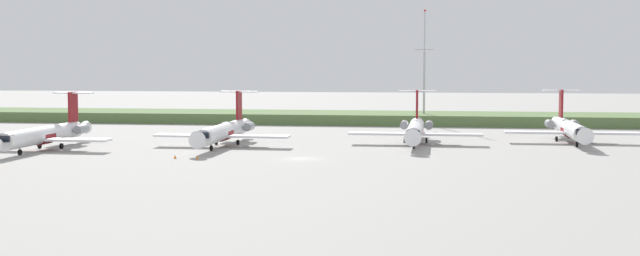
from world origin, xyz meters
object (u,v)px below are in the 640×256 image
Objects in this scene: regional_jet_nearest at (45,134)px; safety_cone_front_marker at (175,157)px; safety_cone_mid_marker at (197,157)px; regional_jet_fourth at (569,128)px; regional_jet_second at (224,131)px; antenna_mast at (424,77)px; regional_jet_third at (415,129)px.

regional_jet_nearest is 26.30m from safety_cone_front_marker.
regional_jet_nearest reaches higher than safety_cone_front_marker.
regional_jet_fourth is at bearing 30.34° from safety_cone_mid_marker.
safety_cone_front_marker is 1.00× the size of safety_cone_mid_marker.
regional_jet_nearest is at bearing -159.43° from regional_jet_second.
antenna_mast reaches higher than regional_jet_nearest.
regional_jet_fourth is at bearing -56.78° from antenna_mast.
regional_jet_third is at bearing -166.63° from regional_jet_fourth.
safety_cone_mid_marker is (-30.78, -27.34, -2.26)m from regional_jet_third.
regional_jet_second is at bearing -165.99° from regional_jet_fourth.
regional_jet_fourth is 48.39m from antenna_mast.
regional_jet_nearest is 56.36× the size of safety_cone_mid_marker.
regional_jet_third is at bearing 14.54° from regional_jet_second.
regional_jet_nearest is at bearing -163.87° from regional_jet_fourth.
regional_jet_second and regional_jet_third have the same top height.
regional_jet_nearest and regional_jet_second have the same top height.
regional_jet_second is 19.23m from safety_cone_front_marker.
regional_jet_second is 64.02m from antenna_mast.
safety_cone_front_marker and safety_cone_mid_marker have the same top height.
safety_cone_mid_marker is (-57.60, -33.71, -2.26)m from regional_jet_fourth.
safety_cone_mid_marker is (3.38, -0.13, 0.00)m from safety_cone_front_marker.
antenna_mast reaches higher than regional_jet_third.
regional_jet_third is 27.56m from regional_jet_fourth.
regional_jet_nearest is 56.36× the size of safety_cone_front_marker.
safety_cone_mid_marker is at bearing -86.85° from regional_jet_second.
safety_cone_front_marker is at bearing -19.65° from regional_jet_nearest.
antenna_mast is 47.60× the size of safety_cone_mid_marker.
regional_jet_nearest is at bearing 160.35° from safety_cone_front_marker.
regional_jet_fourth is 56.36× the size of safety_cone_mid_marker.
regional_jet_third is 1.00× the size of regional_jet_fourth.
regional_jet_second is 1.00× the size of regional_jet_fourth.
regional_jet_third reaches higher than safety_cone_front_marker.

